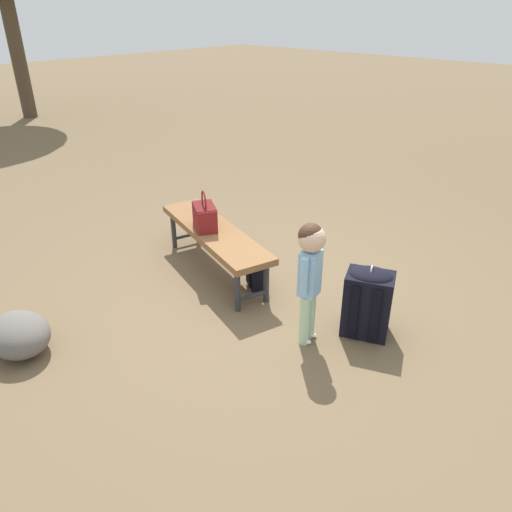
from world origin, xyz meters
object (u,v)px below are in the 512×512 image
Objects in this scene: handbag at (205,216)px; backpack_small at (257,271)px; trail_rock at (19,335)px; backpack_large at (368,300)px; park_bench at (214,235)px; child_standing at (310,266)px.

handbag reaches higher than backpack_small.
backpack_large is at bearing 48.48° from trail_rock.
backpack_large reaches higher than park_bench.
child_standing reaches higher than backpack_small.
park_bench is 0.20m from handbag.
child_standing is at bearing -8.63° from handbag.
park_bench is 0.54m from backpack_small.
child_standing reaches higher than handbag.
backpack_large is at bearing 55.01° from child_standing.
child_standing is 1.87× the size of trail_rock.
trail_rock is (-1.47, -1.57, -0.50)m from child_standing.
child_standing is (1.30, -0.25, 0.26)m from park_bench.
backpack_small is 2.00m from trail_rock.
backpack_large is 1.11m from backpack_small.
backpack_small is at bearing 158.74° from child_standing.
child_standing is 2.21m from trail_rock.
park_bench is at bearing -174.64° from backpack_large.
trail_rock is (-0.65, -1.89, -0.01)m from backpack_small.
child_standing reaches higher than backpack_large.
child_standing is at bearing -10.76° from park_bench.
child_standing is (1.38, -0.21, 0.08)m from handbag.
child_standing is at bearing -124.99° from backpack_large.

